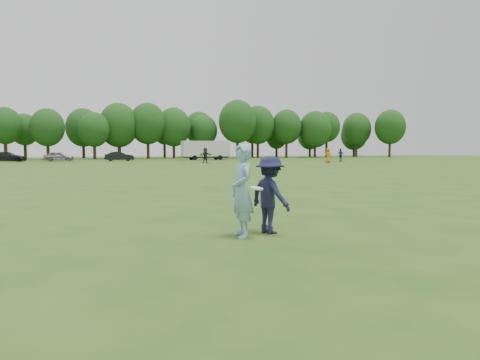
{
  "coord_description": "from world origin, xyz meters",
  "views": [
    {
      "loc": [
        -3.29,
        -8.81,
        1.81
      ],
      "look_at": [
        0.08,
        0.47,
        1.1
      ],
      "focal_mm": 32.0,
      "sensor_mm": 36.0,
      "label": 1
    }
  ],
  "objects_px": {
    "field_cone": "(245,162)",
    "defender": "(270,195)",
    "car_f": "(120,156)",
    "player_far_c": "(328,155)",
    "car_e": "(59,156)",
    "player_far_b": "(340,155)",
    "player_far_d": "(205,155)",
    "car_d": "(8,157)",
    "thrower": "(242,191)",
    "cargo_trailer": "(206,149)"
  },
  "relations": [
    {
      "from": "field_cone",
      "to": "defender",
      "type": "bearing_deg",
      "value": -109.96
    },
    {
      "from": "defender",
      "to": "car_f",
      "type": "height_order",
      "value": "defender"
    },
    {
      "from": "defender",
      "to": "player_far_c",
      "type": "xyz_separation_m",
      "value": [
        26.37,
        40.55,
        0.16
      ]
    },
    {
      "from": "car_e",
      "to": "car_f",
      "type": "height_order",
      "value": "car_e"
    },
    {
      "from": "player_far_b",
      "to": "car_f",
      "type": "relative_size",
      "value": 0.44
    },
    {
      "from": "defender",
      "to": "player_far_d",
      "type": "distance_m",
      "value": 46.4
    },
    {
      "from": "player_far_c",
      "to": "car_d",
      "type": "xyz_separation_m",
      "value": [
        -40.58,
        20.63,
        -0.28
      ]
    },
    {
      "from": "player_far_c",
      "to": "car_e",
      "type": "xyz_separation_m",
      "value": [
        -33.77,
        20.31,
        -0.27
      ]
    },
    {
      "from": "car_d",
      "to": "car_f",
      "type": "distance_m",
      "value": 15.59
    },
    {
      "from": "car_f",
      "to": "player_far_b",
      "type": "bearing_deg",
      "value": -108.67
    },
    {
      "from": "player_far_d",
      "to": "player_far_c",
      "type": "bearing_deg",
      "value": -32.05
    },
    {
      "from": "player_far_c",
      "to": "field_cone",
      "type": "xyz_separation_m",
      "value": [
        -10.11,
        4.23,
        -0.85
      ]
    },
    {
      "from": "player_far_d",
      "to": "thrower",
      "type": "bearing_deg",
      "value": -120.05
    },
    {
      "from": "car_e",
      "to": "car_f",
      "type": "distance_m",
      "value": 8.79
    },
    {
      "from": "player_far_d",
      "to": "car_d",
      "type": "bearing_deg",
      "value": 131.78
    },
    {
      "from": "player_far_b",
      "to": "defender",
      "type": "bearing_deg",
      "value": -45.5
    },
    {
      "from": "thrower",
      "to": "cargo_trailer",
      "type": "xyz_separation_m",
      "value": [
        16.25,
        61.97,
        0.82
      ]
    },
    {
      "from": "car_e",
      "to": "cargo_trailer",
      "type": "height_order",
      "value": "cargo_trailer"
    },
    {
      "from": "player_far_b",
      "to": "car_d",
      "type": "relative_size",
      "value": 0.39
    },
    {
      "from": "player_far_b",
      "to": "car_d",
      "type": "bearing_deg",
      "value": -120.03
    },
    {
      "from": "car_d",
      "to": "car_f",
      "type": "height_order",
      "value": "car_f"
    },
    {
      "from": "defender",
      "to": "player_far_c",
      "type": "height_order",
      "value": "player_far_c"
    },
    {
      "from": "player_far_b",
      "to": "player_far_d",
      "type": "xyz_separation_m",
      "value": [
        -20.42,
        -0.18,
        0.03
      ]
    },
    {
      "from": "thrower",
      "to": "defender",
      "type": "height_order",
      "value": "thrower"
    },
    {
      "from": "player_far_b",
      "to": "player_far_c",
      "type": "bearing_deg",
      "value": -57.31
    },
    {
      "from": "thrower",
      "to": "car_d",
      "type": "xyz_separation_m",
      "value": [
        -13.51,
        61.35,
        -0.25
      ]
    },
    {
      "from": "player_far_d",
      "to": "car_e",
      "type": "relative_size",
      "value": 0.47
    },
    {
      "from": "defender",
      "to": "car_f",
      "type": "relative_size",
      "value": 0.38
    },
    {
      "from": "thrower",
      "to": "car_e",
      "type": "distance_m",
      "value": 61.39
    },
    {
      "from": "player_far_b",
      "to": "cargo_trailer",
      "type": "bearing_deg",
      "value": -147.07
    },
    {
      "from": "defender",
      "to": "car_e",
      "type": "bearing_deg",
      "value": -11.7
    },
    {
      "from": "player_far_c",
      "to": "car_e",
      "type": "distance_m",
      "value": 39.4
    },
    {
      "from": "car_f",
      "to": "field_cone",
      "type": "relative_size",
      "value": 14.63
    },
    {
      "from": "thrower",
      "to": "defender",
      "type": "relative_size",
      "value": 1.15
    },
    {
      "from": "field_cone",
      "to": "player_far_b",
      "type": "bearing_deg",
      "value": 1.89
    },
    {
      "from": "thrower",
      "to": "car_e",
      "type": "relative_size",
      "value": 0.45
    },
    {
      "from": "field_cone",
      "to": "car_e",
      "type": "bearing_deg",
      "value": 145.81
    },
    {
      "from": "player_far_c",
      "to": "cargo_trailer",
      "type": "distance_m",
      "value": 23.87
    },
    {
      "from": "player_far_d",
      "to": "car_f",
      "type": "bearing_deg",
      "value": 108.62
    },
    {
      "from": "defender",
      "to": "player_far_b",
      "type": "relative_size",
      "value": 0.86
    },
    {
      "from": "car_d",
      "to": "player_far_b",
      "type": "bearing_deg",
      "value": -104.73
    },
    {
      "from": "car_e",
      "to": "player_far_b",
      "type": "bearing_deg",
      "value": -111.45
    },
    {
      "from": "car_e",
      "to": "field_cone",
      "type": "xyz_separation_m",
      "value": [
        23.66,
        -16.07,
        -0.58
      ]
    },
    {
      "from": "defender",
      "to": "car_f",
      "type": "distance_m",
      "value": 59.33
    },
    {
      "from": "defender",
      "to": "player_far_c",
      "type": "bearing_deg",
      "value": -51.67
    },
    {
      "from": "defender",
      "to": "player_far_b",
      "type": "height_order",
      "value": "player_far_b"
    },
    {
      "from": "player_far_d",
      "to": "car_f",
      "type": "height_order",
      "value": "player_far_d"
    },
    {
      "from": "thrower",
      "to": "car_f",
      "type": "bearing_deg",
      "value": 177.47
    },
    {
      "from": "thrower",
      "to": "field_cone",
      "type": "height_order",
      "value": "thrower"
    },
    {
      "from": "field_cone",
      "to": "cargo_trailer",
      "type": "height_order",
      "value": "cargo_trailer"
    }
  ]
}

